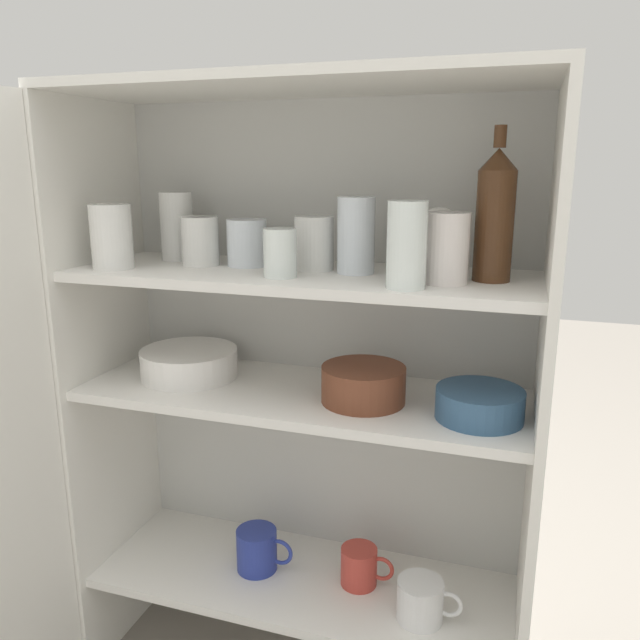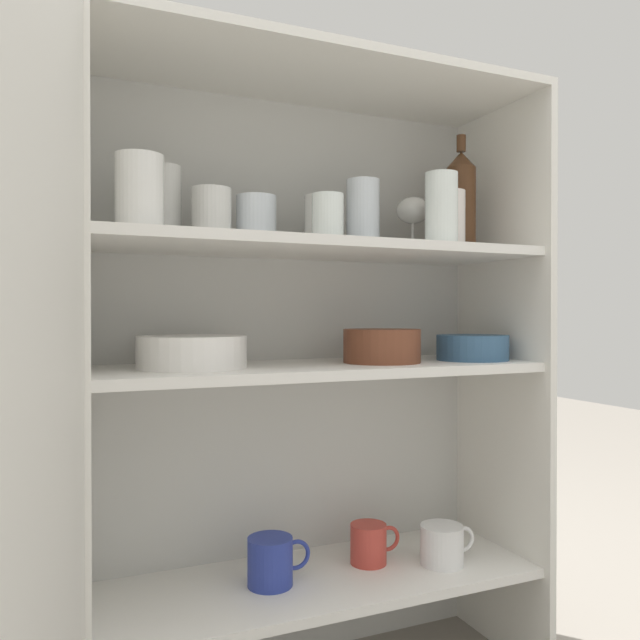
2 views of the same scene
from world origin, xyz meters
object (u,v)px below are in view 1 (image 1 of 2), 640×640
serving_bowl_small (480,403)px  coffee_mug_primary (258,550)px  wine_bottle (495,215)px  mixing_bowl_large (363,383)px  plate_stack_white (189,363)px

serving_bowl_small → coffee_mug_primary: bearing=175.8°
serving_bowl_small → wine_bottle: bearing=86.5°
mixing_bowl_large → wine_bottle: bearing=7.6°
coffee_mug_primary → serving_bowl_small: bearing=-4.2°
plate_stack_white → mixing_bowl_large: bearing=-4.0°
plate_stack_white → mixing_bowl_large: mixing_bowl_large is taller
wine_bottle → serving_bowl_small: size_ratio=1.69×
plate_stack_white → coffee_mug_primary: plate_stack_white is taller
serving_bowl_small → plate_stack_white: bearing=175.8°
plate_stack_white → serving_bowl_small: 0.64m
wine_bottle → plate_stack_white: size_ratio=1.28×
wine_bottle → serving_bowl_small: 0.34m
wine_bottle → mixing_bowl_large: wine_bottle is taller
wine_bottle → serving_bowl_small: wine_bottle is taller
coffee_mug_primary → wine_bottle: bearing=1.6°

